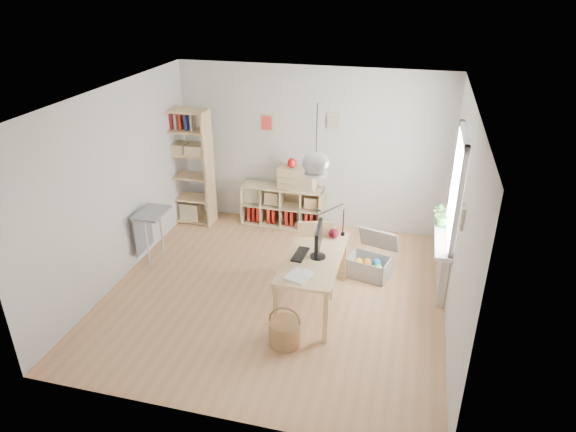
% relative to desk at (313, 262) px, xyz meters
% --- Properties ---
extents(ground, '(4.50, 4.50, 0.00)m').
position_rel_desk_xyz_m(ground, '(-0.55, 0.15, -0.66)').
color(ground, tan).
rests_on(ground, ground).
extents(room_shell, '(4.50, 4.50, 4.50)m').
position_rel_desk_xyz_m(room_shell, '(-0.00, 0.00, 1.34)').
color(room_shell, white).
rests_on(room_shell, ground).
extents(window_unit, '(0.07, 1.16, 1.46)m').
position_rel_desk_xyz_m(window_unit, '(1.68, 0.75, 0.89)').
color(window_unit, white).
rests_on(window_unit, ground).
extents(radiator, '(0.10, 0.80, 0.80)m').
position_rel_desk_xyz_m(radiator, '(1.64, 0.75, -0.26)').
color(radiator, white).
rests_on(radiator, ground).
extents(windowsill, '(0.22, 1.20, 0.06)m').
position_rel_desk_xyz_m(windowsill, '(1.59, 0.75, 0.17)').
color(windowsill, white).
rests_on(windowsill, radiator).
extents(desk, '(0.70, 1.50, 0.75)m').
position_rel_desk_xyz_m(desk, '(0.00, 0.00, 0.00)').
color(desk, '#D8BC7C').
rests_on(desk, ground).
extents(cube_shelf, '(1.40, 0.38, 0.72)m').
position_rel_desk_xyz_m(cube_shelf, '(-1.02, 2.23, -0.36)').
color(cube_shelf, beige).
rests_on(cube_shelf, ground).
extents(tall_bookshelf, '(0.80, 0.38, 2.00)m').
position_rel_desk_xyz_m(tall_bookshelf, '(-2.59, 1.95, 0.43)').
color(tall_bookshelf, '#D8BC7C').
rests_on(tall_bookshelf, ground).
extents(side_table, '(0.40, 0.55, 0.85)m').
position_rel_desk_xyz_m(side_table, '(-2.59, 0.50, 0.01)').
color(side_table, gray).
rests_on(side_table, ground).
extents(chair, '(0.58, 0.58, 0.97)m').
position_rel_desk_xyz_m(chair, '(-0.06, 0.39, -0.11)').
color(chair, gray).
rests_on(chair, ground).
extents(wicker_basket, '(0.38, 0.38, 0.52)m').
position_rel_desk_xyz_m(wicker_basket, '(-0.16, -0.84, -0.49)').
color(wicker_basket, '#9B6D46').
rests_on(wicker_basket, ground).
extents(storage_chest, '(0.72, 0.78, 0.61)m').
position_rel_desk_xyz_m(storage_chest, '(0.66, 0.96, -0.46)').
color(storage_chest, '#B3B4AF').
rests_on(storage_chest, ground).
extents(monitor, '(0.20, 0.50, 0.44)m').
position_rel_desk_xyz_m(monitor, '(0.06, -0.01, 0.34)').
color(monitor, black).
rests_on(monitor, desk).
extents(keyboard, '(0.17, 0.39, 0.02)m').
position_rel_desk_xyz_m(keyboard, '(-0.17, -0.02, 0.10)').
color(keyboard, black).
rests_on(keyboard, desk).
extents(task_lamp, '(0.39, 0.15, 0.42)m').
position_rel_desk_xyz_m(task_lamp, '(0.08, 0.60, 0.38)').
color(task_lamp, black).
rests_on(task_lamp, desk).
extents(yarn_ball, '(0.13, 0.13, 0.13)m').
position_rel_desk_xyz_m(yarn_ball, '(0.16, 0.54, 0.16)').
color(yarn_ball, '#4D0A1A').
rests_on(yarn_ball, desk).
extents(paper_tray, '(0.32, 0.36, 0.03)m').
position_rel_desk_xyz_m(paper_tray, '(-0.07, -0.52, 0.11)').
color(paper_tray, white).
rests_on(paper_tray, desk).
extents(drawer_chest, '(0.64, 0.34, 0.35)m').
position_rel_desk_xyz_m(drawer_chest, '(-0.74, 2.19, 0.24)').
color(drawer_chest, beige).
rests_on(drawer_chest, cube_shelf).
extents(red_vase, '(0.14, 0.14, 0.17)m').
position_rel_desk_xyz_m(red_vase, '(-0.83, 2.19, 0.50)').
color(red_vase, '#A40D0E').
rests_on(red_vase, drawer_chest).
extents(potted_plant, '(0.37, 0.34, 0.35)m').
position_rel_desk_xyz_m(potted_plant, '(1.57, 1.07, 0.38)').
color(potted_plant, '#306124').
rests_on(potted_plant, windowsill).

